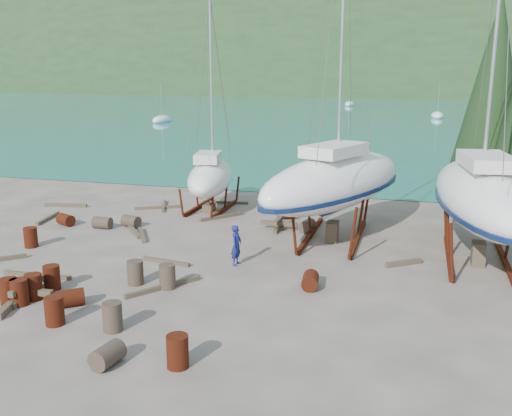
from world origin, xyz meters
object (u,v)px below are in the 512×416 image
(large_sailboat_far, at_px, (482,196))
(worker, at_px, (236,245))
(small_sailboat_shore, at_px, (211,177))
(large_sailboat_near, at_px, (336,181))

(large_sailboat_far, distance_m, worker, 9.90)
(small_sailboat_shore, relative_size, worker, 7.01)
(large_sailboat_near, height_order, worker, large_sailboat_near)
(large_sailboat_near, xyz_separation_m, worker, (-3.17, -4.71, -1.90))
(worker, bearing_deg, large_sailboat_far, -66.02)
(large_sailboat_far, xyz_separation_m, small_sailboat_shore, (-13.37, 5.23, -0.83))
(large_sailboat_far, relative_size, small_sailboat_shore, 1.46)
(large_sailboat_near, relative_size, small_sailboat_shore, 1.48)
(small_sailboat_shore, bearing_deg, large_sailboat_near, -38.19)
(large_sailboat_near, xyz_separation_m, small_sailboat_shore, (-7.34, 3.64, -0.83))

